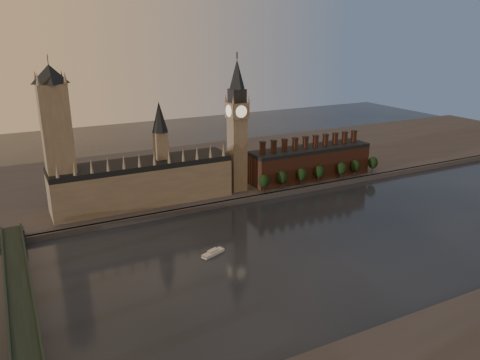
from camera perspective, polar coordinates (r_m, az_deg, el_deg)
The scene contains 15 objects.
ground at distance 285.81m, azimuth 8.00°, elevation -8.63°, with size 900.00×900.00×0.00m, color black.
north_bank at distance 431.93m, azimuth -5.62°, elevation 1.01°, with size 900.00×182.00×4.00m.
palace_of_westminster at distance 349.46m, azimuth -11.66°, elevation 0.00°, with size 130.00×30.30×74.00m.
victoria_tower at distance 330.41m, azimuth -21.38°, elevation 4.84°, with size 24.00×24.00×108.00m.
big_ben at distance 362.28m, azimuth -0.35°, elevation 6.76°, with size 15.00×15.00×107.00m.
chimney_block at distance 407.03m, azimuth 8.48°, elevation 2.17°, with size 110.00×25.00×37.00m.
embankment_tree_0 at distance 366.74m, azimuth 2.93°, elevation -0.13°, with size 8.60×8.60×14.88m.
embankment_tree_1 at distance 376.29m, azimuth 5.14°, elevation 0.30°, with size 8.60×8.60×14.88m.
embankment_tree_2 at distance 386.14m, azimuth 7.52°, elevation 0.67°, with size 8.60×8.60×14.88m.
embankment_tree_3 at distance 395.59m, azimuth 9.63°, elevation 0.99°, with size 8.60×8.60×14.88m.
embankment_tree_4 at distance 408.91m, azimuth 12.27°, elevation 1.39°, with size 8.60×8.60×14.88m.
embankment_tree_5 at distance 419.75m, azimuth 13.85°, elevation 1.70°, with size 8.60×8.60×14.88m.
embankment_tree_6 at distance 433.64m, azimuth 15.89°, elevation 2.05°, with size 8.60×8.60×14.88m.
westminster_bridge at distance 236.56m, azimuth -25.08°, elevation -14.28°, with size 14.00×200.00×11.55m.
river_boat at distance 279.73m, azimuth -3.31°, elevation -8.82°, with size 15.73×9.50×3.04m.
Camera 1 is at (-151.01, -206.91, 126.78)m, focal length 35.00 mm.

